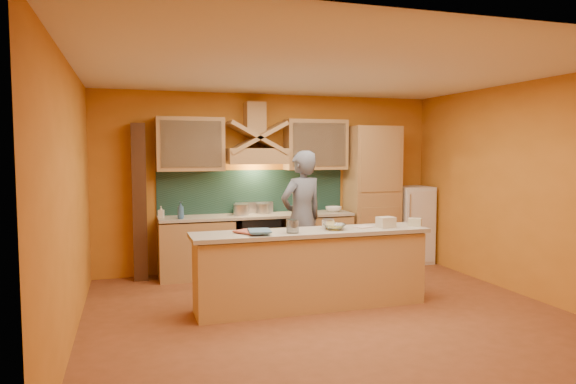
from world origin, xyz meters
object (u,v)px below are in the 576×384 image
object	(u,v)px
stove	(258,244)
fridge	(411,224)
person	(302,218)
kitchen_scale	(328,224)
mixing_bowl	(334,227)

from	to	relation	value
stove	fridge	size ratio (longest dim) A/B	0.69
fridge	person	size ratio (longest dim) A/B	0.68
kitchen_scale	mixing_bowl	world-z (taller)	kitchen_scale
stove	mixing_bowl	bearing A→B (deg)	-75.86
stove	mixing_bowl	xyz separation A→B (m)	(0.49, -1.93, 0.53)
stove	fridge	distance (m)	2.71
kitchen_scale	mixing_bowl	distance (m)	0.13
fridge	kitchen_scale	distance (m)	2.90
person	fridge	bearing A→B (deg)	-178.73
person	mixing_bowl	size ratio (longest dim) A/B	6.85
kitchen_scale	mixing_bowl	size ratio (longest dim) A/B	0.42
kitchen_scale	mixing_bowl	bearing A→B (deg)	-78.93
mixing_bowl	fridge	bearing A→B (deg)	41.05
stove	mixing_bowl	size ratio (longest dim) A/B	3.24
person	mixing_bowl	bearing A→B (deg)	73.47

